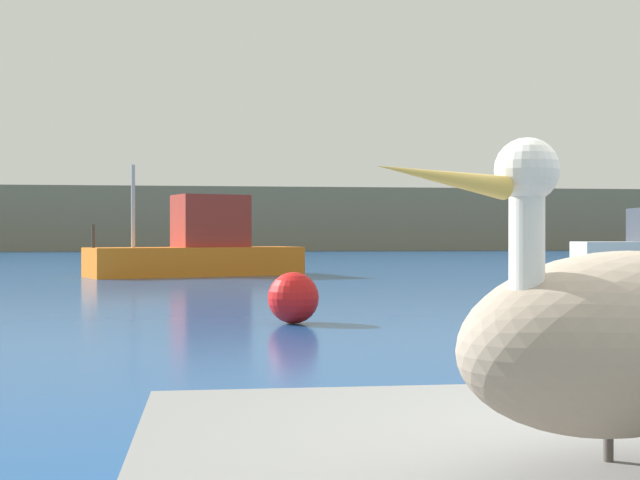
{
  "coord_description": "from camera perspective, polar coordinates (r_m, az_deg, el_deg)",
  "views": [
    {
      "loc": [
        -1.98,
        -2.77,
        1.25
      ],
      "look_at": [
        -0.11,
        12.11,
        1.19
      ],
      "focal_mm": 48.86,
      "sensor_mm": 36.0,
      "label": 1
    }
  ],
  "objects": [
    {
      "name": "hillside_backdrop",
      "position": [
        80.68,
        -5.76,
        1.31
      ],
      "size": [
        140.0,
        13.67,
        5.48
      ],
      "primitive_type": "cube",
      "color": "#7F755B",
      "rests_on": "ground"
    },
    {
      "name": "pelican",
      "position": [
        2.59,
        19.37,
        -6.13
      ],
      "size": [
        1.49,
        1.11,
        0.91
      ],
      "rotation": [
        0.0,
        0.0,
        -2.65
      ],
      "color": "gray",
      "rests_on": "pier_dock"
    },
    {
      "name": "fishing_boat_orange",
      "position": [
        27.81,
        -7.85,
        -0.58
      ],
      "size": [
        7.0,
        4.25,
        3.43
      ],
      "rotation": [
        0.0,
        0.0,
        3.5
      ],
      "color": "orange",
      "rests_on": "ground"
    },
    {
      "name": "mooring_buoy",
      "position": [
        12.48,
        -1.75,
        -3.81
      ],
      "size": [
        0.74,
        0.74,
        0.74
      ],
      "primitive_type": "sphere",
      "color": "red",
      "rests_on": "ground"
    }
  ]
}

